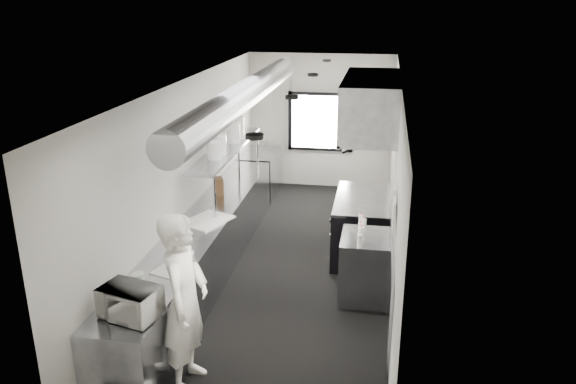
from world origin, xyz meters
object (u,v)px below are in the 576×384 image
at_px(pass_shelf, 227,150).
at_px(deli_tub_b, 138,278).
at_px(bottle_station, 365,267).
at_px(squeeze_bottle_c, 360,229).
at_px(squeeze_bottle_e, 361,221).
at_px(squeeze_bottle_b, 361,234).
at_px(microwave, 130,302).
at_px(plate_stack_b, 219,145).
at_px(knife_block, 219,186).
at_px(plate_stack_d, 237,128).
at_px(prep_counter, 205,249).
at_px(small_plate, 187,253).
at_px(plate_stack_c, 233,133).
at_px(range, 361,226).
at_px(cutting_board, 207,220).
at_px(far_work_table, 259,174).
at_px(line_cook, 185,302).
at_px(exhaust_hood, 371,105).
at_px(deli_tub_a, 139,277).
at_px(squeeze_bottle_d, 364,225).
at_px(plate_stack_a, 214,150).
at_px(squeeze_bottle_a, 360,241).

height_order(pass_shelf, deli_tub_b, pass_shelf).
height_order(bottle_station, squeeze_bottle_c, squeeze_bottle_c).
xyz_separation_m(bottle_station, squeeze_bottle_e, (-0.09, 0.31, 0.54)).
height_order(deli_tub_b, squeeze_bottle_b, squeeze_bottle_b).
distance_m(microwave, plate_stack_b, 3.71).
distance_m(knife_block, squeeze_bottle_b, 2.75).
height_order(pass_shelf, plate_stack_d, plate_stack_d).
relative_size(prep_counter, squeeze_bottle_e, 32.30).
relative_size(small_plate, plate_stack_c, 0.51).
xyz_separation_m(range, cutting_board, (-2.12, -1.23, 0.44)).
xyz_separation_m(far_work_table, line_cook, (0.55, -6.03, 0.52)).
bearing_deg(cutting_board, line_cook, -78.19).
height_order(bottle_station, small_plate, small_plate).
relative_size(exhaust_hood, bottle_station, 2.44).
xyz_separation_m(exhaust_hood, prep_counter, (-2.25, -1.20, -1.94)).
xyz_separation_m(plate_stack_b, squeeze_bottle_e, (2.26, -0.96, -0.73)).
distance_m(bottle_station, microwave, 3.31).
xyz_separation_m(pass_shelf, range, (2.23, -0.30, -1.07)).
xyz_separation_m(prep_counter, plate_stack_c, (-0.02, 1.85, 1.28)).
xyz_separation_m(prep_counter, small_plate, (0.14, -1.08, 0.46)).
bearing_deg(squeeze_bottle_e, squeeze_bottle_c, -89.08).
xyz_separation_m(deli_tub_b, cutting_board, (0.23, 1.85, -0.04)).
bearing_deg(line_cook, deli_tub_a, 54.90).
xyz_separation_m(squeeze_bottle_c, squeeze_bottle_d, (0.04, 0.15, 0.00)).
relative_size(range, plate_stack_a, 6.06).
relative_size(exhaust_hood, far_work_table, 1.83).
bearing_deg(plate_stack_d, plate_stack_b, -91.11).
xyz_separation_m(knife_block, plate_stack_b, (0.04, -0.05, 0.69)).
relative_size(exhaust_hood, squeeze_bottle_b, 11.82).
height_order(line_cook, plate_stack_b, line_cook).
xyz_separation_m(cutting_board, squeeze_bottle_b, (2.17, -0.30, 0.08)).
relative_size(range, plate_stack_d, 4.33).
relative_size(microwave, squeeze_bottle_d, 2.97).
xyz_separation_m(knife_block, squeeze_bottle_a, (2.31, -1.67, -0.05)).
xyz_separation_m(prep_counter, squeeze_bottle_d, (2.26, -0.01, 0.54)).
height_order(line_cook, squeeze_bottle_c, line_cook).
distance_m(deli_tub_a, plate_stack_b, 3.04).
height_order(squeeze_bottle_c, squeeze_bottle_d, squeeze_bottle_d).
bearing_deg(microwave, squeeze_bottle_b, 60.07).
bearing_deg(deli_tub_a, line_cook, -33.58).
bearing_deg(squeeze_bottle_d, plate_stack_d, 136.75).
xyz_separation_m(far_work_table, deli_tub_b, (-0.16, -5.58, 0.50)).
distance_m(pass_shelf, small_plate, 2.66).
distance_m(plate_stack_a, squeeze_bottle_b, 2.66).
distance_m(bottle_station, plate_stack_c, 3.35).
distance_m(exhaust_hood, knife_block, 2.70).
bearing_deg(deli_tub_a, range, 52.59).
bearing_deg(deli_tub_b, plate_stack_a, 87.70).
distance_m(far_work_table, line_cook, 6.07).
bearing_deg(squeeze_bottle_a, plate_stack_b, 144.59).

